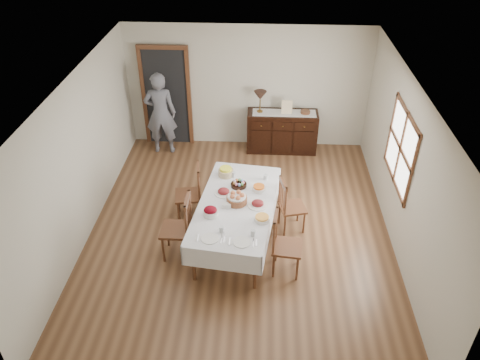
# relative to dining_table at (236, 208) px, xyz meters

# --- Properties ---
(ground) EXTENTS (6.00, 6.00, 0.00)m
(ground) POSITION_rel_dining_table_xyz_m (0.04, 0.28, -0.68)
(ground) COLOR brown
(room_shell) EXTENTS (5.02, 6.02, 2.65)m
(room_shell) POSITION_rel_dining_table_xyz_m (-0.11, 0.70, 0.96)
(room_shell) COLOR white
(room_shell) RESTS_ON ground
(dining_table) EXTENTS (1.42, 2.38, 0.78)m
(dining_table) POSITION_rel_dining_table_xyz_m (0.00, 0.00, 0.00)
(dining_table) COLOR silver
(dining_table) RESTS_ON ground
(chair_left_near) EXTENTS (0.46, 0.46, 1.10)m
(chair_left_near) POSITION_rel_dining_table_xyz_m (-0.85, -0.35, -0.13)
(chair_left_near) COLOR #58321E
(chair_left_near) RESTS_ON ground
(chair_left_far) EXTENTS (0.49, 0.49, 1.04)m
(chair_left_far) POSITION_rel_dining_table_xyz_m (-0.81, 0.59, -0.16)
(chair_left_far) COLOR #58321E
(chair_left_far) RESTS_ON ground
(chair_right_near) EXTENTS (0.48, 0.48, 1.03)m
(chair_right_near) POSITION_rel_dining_table_xyz_m (0.74, -0.62, -0.16)
(chair_right_near) COLOR #58321E
(chair_right_near) RESTS_ON ground
(chair_right_far) EXTENTS (0.49, 0.49, 0.98)m
(chair_right_far) POSITION_rel_dining_table_xyz_m (0.86, 0.37, -0.19)
(chair_right_far) COLOR #58321E
(chair_right_far) RESTS_ON ground
(sideboard) EXTENTS (1.46, 0.53, 0.88)m
(sideboard) POSITION_rel_dining_table_xyz_m (0.78, 3.00, -0.24)
(sideboard) COLOR black
(sideboard) RESTS_ON ground
(person) EXTENTS (0.62, 0.42, 1.88)m
(person) POSITION_rel_dining_table_xyz_m (-1.73, 2.82, 0.26)
(person) COLOR slate
(person) RESTS_ON ground
(bread_basket) EXTENTS (0.32, 0.32, 0.19)m
(bread_basket) POSITION_rel_dining_table_xyz_m (0.01, 0.01, 0.17)
(bread_basket) COLOR brown
(bread_basket) RESTS_ON dining_table
(egg_basket) EXTENTS (0.26, 0.26, 0.10)m
(egg_basket) POSITION_rel_dining_table_xyz_m (0.01, 0.46, 0.13)
(egg_basket) COLOR black
(egg_basket) RESTS_ON dining_table
(ham_platter_a) EXTENTS (0.30, 0.30, 0.11)m
(ham_platter_a) POSITION_rel_dining_table_xyz_m (-0.22, 0.25, 0.12)
(ham_platter_a) COLOR silver
(ham_platter_a) RESTS_ON dining_table
(ham_platter_b) EXTENTS (0.32, 0.32, 0.11)m
(ham_platter_b) POSITION_rel_dining_table_xyz_m (0.33, -0.04, 0.12)
(ham_platter_b) COLOR silver
(ham_platter_b) RESTS_ON dining_table
(beet_bowl) EXTENTS (0.22, 0.22, 0.15)m
(beet_bowl) POSITION_rel_dining_table_xyz_m (-0.37, -0.32, 0.16)
(beet_bowl) COLOR silver
(beet_bowl) RESTS_ON dining_table
(carrot_bowl) EXTENTS (0.21, 0.21, 0.09)m
(carrot_bowl) POSITION_rel_dining_table_xyz_m (0.34, 0.35, 0.14)
(carrot_bowl) COLOR silver
(carrot_bowl) RESTS_ON dining_table
(pineapple_bowl) EXTENTS (0.25, 0.25, 0.15)m
(pineapple_bowl) POSITION_rel_dining_table_xyz_m (-0.22, 0.76, 0.16)
(pineapple_bowl) COLOR tan
(pineapple_bowl) RESTS_ON dining_table
(casserole_dish) EXTENTS (0.22, 0.22, 0.08)m
(casserole_dish) POSITION_rel_dining_table_xyz_m (0.41, -0.41, 0.13)
(casserole_dish) COLOR silver
(casserole_dish) RESTS_ON dining_table
(butter_dish) EXTENTS (0.15, 0.11, 0.07)m
(butter_dish) POSITION_rel_dining_table_xyz_m (-0.14, -0.11, 0.13)
(butter_dish) COLOR silver
(butter_dish) RESTS_ON dining_table
(setting_left) EXTENTS (0.44, 0.31, 0.10)m
(setting_left) POSITION_rel_dining_table_xyz_m (-0.27, -0.80, 0.11)
(setting_left) COLOR silver
(setting_left) RESTS_ON dining_table
(setting_right) EXTENTS (0.44, 0.31, 0.10)m
(setting_right) POSITION_rel_dining_table_xyz_m (0.18, -0.85, 0.11)
(setting_right) COLOR silver
(setting_right) RESTS_ON dining_table
(glass_far_a) EXTENTS (0.07, 0.07, 0.10)m
(glass_far_a) POSITION_rel_dining_table_xyz_m (-0.09, 0.73, 0.14)
(glass_far_a) COLOR silver
(glass_far_a) RESTS_ON dining_table
(glass_far_b) EXTENTS (0.07, 0.07, 0.09)m
(glass_far_b) POSITION_rel_dining_table_xyz_m (0.45, 0.68, 0.14)
(glass_far_b) COLOR silver
(glass_far_b) RESTS_ON dining_table
(runner) EXTENTS (1.30, 0.35, 0.01)m
(runner) POSITION_rel_dining_table_xyz_m (0.81, 2.99, 0.20)
(runner) COLOR silver
(runner) RESTS_ON sideboard
(table_lamp) EXTENTS (0.26, 0.26, 0.46)m
(table_lamp) POSITION_rel_dining_table_xyz_m (0.31, 3.01, 0.55)
(table_lamp) COLOR brown
(table_lamp) RESTS_ON sideboard
(picture_frame) EXTENTS (0.22, 0.08, 0.28)m
(picture_frame) POSITION_rel_dining_table_xyz_m (0.86, 2.97, 0.33)
(picture_frame) COLOR beige
(picture_frame) RESTS_ON sideboard
(deco_bowl) EXTENTS (0.20, 0.20, 0.06)m
(deco_bowl) POSITION_rel_dining_table_xyz_m (1.24, 2.99, 0.22)
(deco_bowl) COLOR #58321E
(deco_bowl) RESTS_ON sideboard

